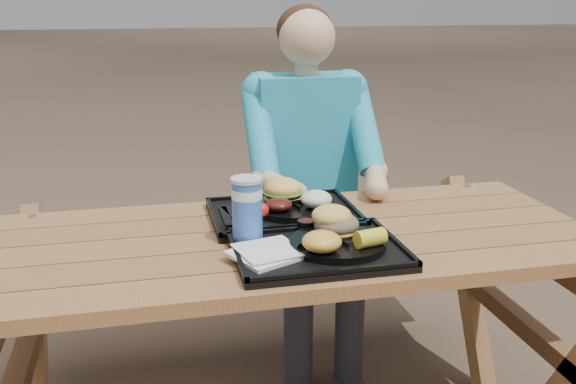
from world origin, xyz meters
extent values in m
cube|color=black|center=(0.04, -0.17, 0.76)|extent=(0.45, 0.35, 0.02)
cube|color=black|center=(0.02, 0.14, 0.76)|extent=(0.45, 0.35, 0.02)
cylinder|color=black|center=(0.10, -0.17, 0.78)|extent=(0.26, 0.26, 0.02)
cylinder|color=black|center=(0.05, 0.15, 0.78)|extent=(0.26, 0.26, 0.02)
cube|color=silver|center=(-0.10, -0.19, 0.78)|extent=(0.21, 0.21, 0.02)
cylinder|color=#1647A6|center=(-0.13, -0.06, 0.85)|extent=(0.08, 0.08, 0.17)
cylinder|color=#340E05|center=(0.05, -0.03, 0.79)|extent=(0.05, 0.05, 0.03)
cylinder|color=yellow|center=(0.10, -0.05, 0.79)|extent=(0.06, 0.06, 0.03)
ellipsoid|color=gold|center=(0.03, -0.24, 0.82)|extent=(0.10, 0.10, 0.05)
cube|color=black|center=(-0.14, 0.15, 0.77)|extent=(0.06, 0.18, 0.01)
ellipsoid|color=#44110D|center=(-0.01, 0.10, 0.81)|extent=(0.08, 0.08, 0.04)
ellipsoid|color=#EDE4C9|center=(0.11, 0.11, 0.82)|extent=(0.10, 0.10, 0.05)
camera|label=1|loc=(-0.39, -1.71, 1.41)|focal=40.00mm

